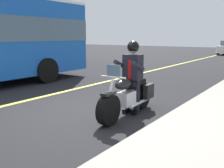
% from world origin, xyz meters
% --- Properties ---
extents(ground_plane, '(80.00, 80.00, 0.00)m').
position_xyz_m(ground_plane, '(0.00, 0.00, 0.00)').
color(ground_plane, black).
extents(lane_center_stripe, '(60.00, 0.16, 0.01)m').
position_xyz_m(lane_center_stripe, '(0.00, -2.00, 0.01)').
color(lane_center_stripe, '#E5DB4C').
rests_on(lane_center_stripe, ground_plane).
extents(motorcycle_main, '(2.22, 0.66, 1.26)m').
position_xyz_m(motorcycle_main, '(-0.59, 1.09, 0.45)').
color(motorcycle_main, black).
rests_on(motorcycle_main, ground_plane).
extents(rider_main, '(0.64, 0.57, 1.74)m').
position_xyz_m(rider_main, '(-0.78, 1.08, 1.04)').
color(rider_main, black).
rests_on(rider_main, ground_plane).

